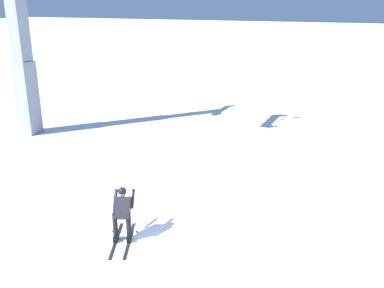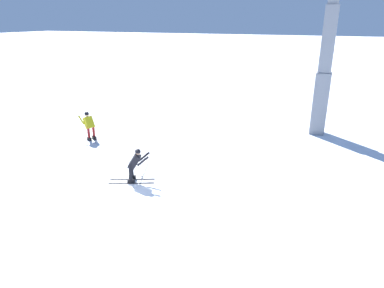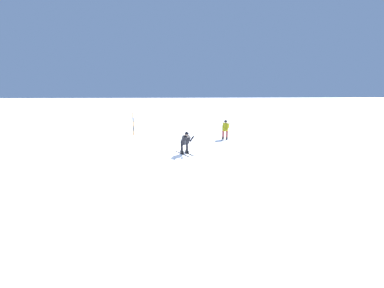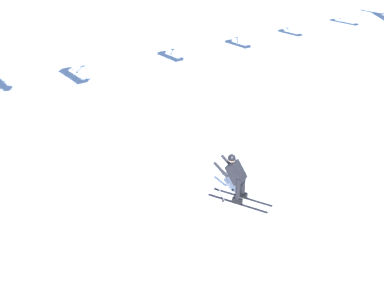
% 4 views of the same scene
% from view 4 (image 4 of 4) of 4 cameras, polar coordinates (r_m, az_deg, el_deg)
% --- Properties ---
extents(ground_plane, '(260.00, 260.00, 0.00)m').
position_cam_4_polar(ground_plane, '(12.71, 10.27, -6.48)').
color(ground_plane, white).
extents(skier_carving_main, '(1.20, 1.82, 1.51)m').
position_cam_4_polar(skier_carving_main, '(11.94, 5.78, -4.08)').
color(skier_carving_main, black).
rests_on(skier_carving_main, ground_plane).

